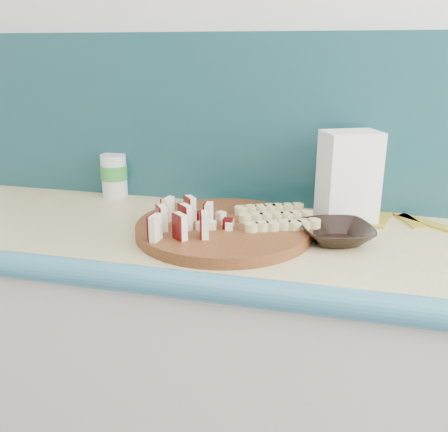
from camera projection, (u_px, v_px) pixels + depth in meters
kitchen_counter at (300, 394)px, 1.38m from camera, size 2.20×0.63×0.91m
backsplash at (323, 124)px, 1.42m from camera, size 2.20×0.02×0.50m
cutting_board at (224, 229)px, 1.29m from camera, size 0.60×0.60×0.03m
apple_wedges at (181, 218)px, 1.22m from camera, size 0.16×0.21×0.06m
apple_chunks at (213, 220)px, 1.27m from camera, size 0.07×0.07×0.02m
banana_slices at (276, 217)px, 1.30m from camera, size 0.24×0.22×0.02m
brown_bowl at (337, 234)px, 1.23m from camera, size 0.22×0.22×0.04m
flour_bag at (348, 178)px, 1.34m from camera, size 0.18×0.16×0.25m
canister at (114, 175)px, 1.59m from camera, size 0.08×0.08×0.14m
banana_peel at (405, 220)px, 1.39m from camera, size 0.23×0.19×0.01m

